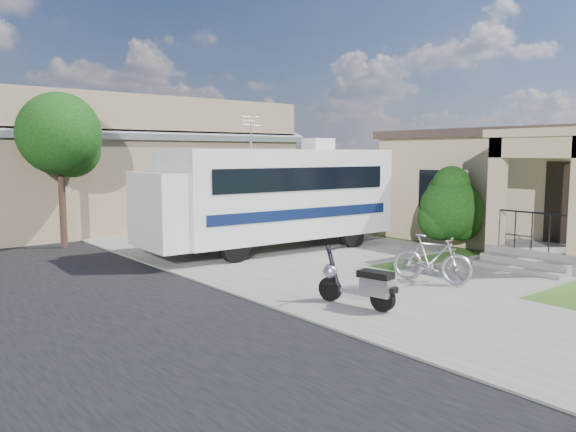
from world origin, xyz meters
TOP-DOWN VIEW (x-y plane):
  - ground at (0.00, 0.00)m, footprint 120.00×120.00m
  - sidewalk_slab at (-1.00, 10.00)m, footprint 4.00×80.00m
  - driveway_slab at (1.50, 4.50)m, footprint 7.00×6.00m
  - walk_slab at (3.00, -1.00)m, footprint 4.00×3.00m
  - house at (8.88, 1.43)m, footprint 9.47×7.80m
  - warehouse at (0.00, 13.97)m, footprint 12.50×8.40m
  - street_tree_a at (-3.70, 9.05)m, footprint 2.44×2.40m
  - motorhome at (0.70, 4.74)m, footprint 7.56×2.71m
  - shrub at (5.04, 1.78)m, footprint 1.99×1.90m
  - scooter at (-1.77, -1.15)m, footprint 0.68×1.60m
  - bicycle at (0.81, -0.76)m, footprint 1.04×1.77m
  - garden_hose at (3.77, -0.33)m, footprint 0.40×0.40m

SIDE VIEW (x-z plane):
  - ground at x=0.00m, z-range 0.00..0.00m
  - driveway_slab at x=1.50m, z-range 0.00..0.05m
  - walk_slab at x=3.00m, z-range 0.00..0.05m
  - sidewalk_slab at x=-1.00m, z-range 0.00..0.06m
  - garden_hose at x=3.77m, z-range 0.00..0.18m
  - scooter at x=-1.77m, z-range -0.05..1.00m
  - bicycle at x=0.81m, z-range 0.00..1.03m
  - shrub at x=5.04m, z-range 0.03..2.48m
  - motorhome at x=0.70m, z-range -0.27..3.55m
  - house at x=8.88m, z-range 0.00..3.55m
  - warehouse at x=0.00m, z-range -0.53..4.51m
  - street_tree_a at x=-3.70m, z-range 0.96..5.54m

